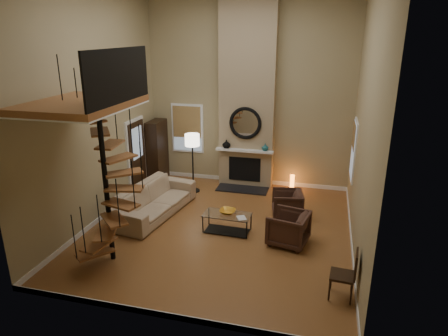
% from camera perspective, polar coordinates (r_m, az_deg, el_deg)
% --- Properties ---
extents(ground, '(6.00, 6.50, 0.01)m').
position_cam_1_polar(ground, '(9.63, -0.60, -8.69)').
color(ground, '#A56A35').
rests_on(ground, ground).
extents(back_wall, '(6.00, 0.02, 5.50)m').
position_cam_1_polar(back_wall, '(11.83, 3.51, 10.57)').
color(back_wall, tan).
rests_on(back_wall, ground).
extents(front_wall, '(6.00, 0.02, 5.50)m').
position_cam_1_polar(front_wall, '(5.72, -9.16, 1.36)').
color(front_wall, tan).
rests_on(front_wall, ground).
extents(left_wall, '(0.02, 6.50, 5.50)m').
position_cam_1_polar(left_wall, '(9.91, -17.84, 8.09)').
color(left_wall, tan).
rests_on(left_wall, ground).
extents(right_wall, '(0.02, 6.50, 5.50)m').
position_cam_1_polar(right_wall, '(8.45, 19.51, 6.18)').
color(right_wall, tan).
rests_on(right_wall, ground).
extents(baseboard_back, '(6.00, 0.02, 0.12)m').
position_cam_1_polar(baseboard_back, '(12.49, 3.26, -1.74)').
color(baseboard_back, white).
rests_on(baseboard_back, ground).
extents(baseboard_front, '(6.00, 0.02, 0.12)m').
position_cam_1_polar(baseboard_front, '(7.02, -7.93, -20.06)').
color(baseboard_front, white).
rests_on(baseboard_front, ground).
extents(baseboard_left, '(0.02, 6.50, 0.12)m').
position_cam_1_polar(baseboard_left, '(10.70, -16.36, -6.18)').
color(baseboard_left, white).
rests_on(baseboard_left, ground).
extents(baseboard_right, '(0.02, 6.50, 0.12)m').
position_cam_1_polar(baseboard_right, '(9.37, 17.64, -10.05)').
color(baseboard_right, white).
rests_on(baseboard_right, ground).
extents(chimney_breast, '(1.60, 0.38, 5.50)m').
position_cam_1_polar(chimney_breast, '(11.64, 3.32, 10.44)').
color(chimney_breast, '#9C8765').
rests_on(chimney_breast, ground).
extents(hearth, '(1.50, 0.60, 0.04)m').
position_cam_1_polar(hearth, '(11.89, 2.61, -3.02)').
color(hearth, black).
rests_on(hearth, ground).
extents(firebox, '(0.95, 0.02, 0.72)m').
position_cam_1_polar(firebox, '(11.98, 2.94, -0.17)').
color(firebox, black).
rests_on(firebox, chimney_breast).
extents(mantel, '(1.70, 0.18, 0.06)m').
position_cam_1_polar(mantel, '(11.72, 2.91, 2.49)').
color(mantel, white).
rests_on(mantel, chimney_breast).
extents(mirror_frame, '(0.94, 0.10, 0.94)m').
position_cam_1_polar(mirror_frame, '(11.58, 3.04, 6.37)').
color(mirror_frame, black).
rests_on(mirror_frame, chimney_breast).
extents(mirror_disc, '(0.80, 0.01, 0.80)m').
position_cam_1_polar(mirror_disc, '(11.59, 3.05, 6.38)').
color(mirror_disc, white).
rests_on(mirror_disc, chimney_breast).
extents(vase_left, '(0.24, 0.24, 0.25)m').
position_cam_1_polar(vase_left, '(11.83, 0.35, 3.44)').
color(vase_left, black).
rests_on(vase_left, mantel).
extents(vase_right, '(0.20, 0.20, 0.21)m').
position_cam_1_polar(vase_right, '(11.62, 5.86, 2.96)').
color(vase_right, '#195357').
rests_on(vase_right, mantel).
extents(window_back, '(1.02, 0.06, 1.52)m').
position_cam_1_polar(window_back, '(12.51, -5.23, 5.72)').
color(window_back, white).
rests_on(window_back, back_wall).
extents(window_right, '(0.06, 1.02, 1.52)m').
position_cam_1_polar(window_right, '(10.65, 17.95, 2.56)').
color(window_right, white).
rests_on(window_right, right_wall).
extents(entry_door, '(0.10, 1.05, 2.16)m').
position_cam_1_polar(entry_door, '(11.80, -12.29, 1.67)').
color(entry_door, white).
rests_on(entry_door, ground).
extents(loft, '(1.70, 2.20, 1.09)m').
position_cam_1_polar(loft, '(7.82, -19.10, 8.92)').
color(loft, '#9C6033').
rests_on(loft, left_wall).
extents(spiral_stair, '(1.47, 1.47, 4.06)m').
position_cam_1_polar(spiral_stair, '(8.05, -16.40, -1.28)').
color(spiral_stair, black).
rests_on(spiral_stair, ground).
extents(hutch, '(0.39, 0.83, 1.86)m').
position_cam_1_polar(hutch, '(12.61, -9.45, 2.48)').
color(hutch, black).
rests_on(hutch, ground).
extents(sofa, '(1.41, 2.76, 0.77)m').
position_cam_1_polar(sofa, '(10.38, -9.91, -4.43)').
color(sofa, tan).
rests_on(sofa, ground).
extents(armchair_near, '(0.87, 0.85, 0.68)m').
position_cam_1_polar(armchair_near, '(10.19, 9.35, -5.09)').
color(armchair_near, '#42281E').
rests_on(armchair_near, ground).
extents(armchair_far, '(0.97, 0.96, 0.75)m').
position_cam_1_polar(armchair_far, '(8.98, 9.59, -8.55)').
color(armchair_far, '#42281E').
rests_on(armchair_far, ground).
extents(coffee_table, '(1.11, 0.59, 0.43)m').
position_cam_1_polar(coffee_table, '(9.38, 0.44, -7.51)').
color(coffee_table, silver).
rests_on(coffee_table, ground).
extents(bowl, '(0.37, 0.37, 0.09)m').
position_cam_1_polar(bowl, '(9.33, 0.52, -6.20)').
color(bowl, gold).
rests_on(bowl, coffee_table).
extents(book, '(0.28, 0.31, 0.02)m').
position_cam_1_polar(book, '(9.10, 2.37, -7.15)').
color(book, gray).
rests_on(book, coffee_table).
extents(floor_lamp, '(0.42, 0.42, 1.72)m').
position_cam_1_polar(floor_lamp, '(11.38, -4.53, 3.33)').
color(floor_lamp, black).
rests_on(floor_lamp, ground).
extents(accent_lamp, '(0.13, 0.13, 0.45)m').
position_cam_1_polar(accent_lamp, '(11.94, 9.65, -2.01)').
color(accent_lamp, orange).
rests_on(accent_lamp, ground).
extents(side_chair, '(0.46, 0.44, 0.92)m').
position_cam_1_polar(side_chair, '(7.43, 17.17, -13.96)').
color(side_chair, black).
rests_on(side_chair, ground).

